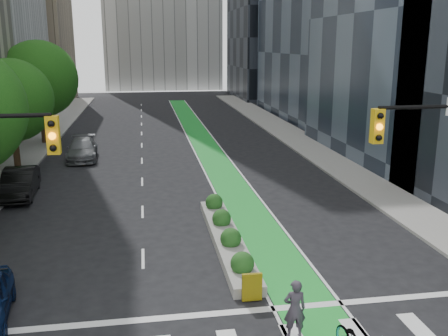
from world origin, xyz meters
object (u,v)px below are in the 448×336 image
object	(u,v)px
median_planter	(227,236)
parked_car_left_far	(82,149)
parked_car_left_mid	(19,183)
cyclist	(295,309)

from	to	relation	value
median_planter	parked_car_left_far	distance (m)	20.04
median_planter	parked_car_left_far	size ratio (longest dim) A/B	1.91
median_planter	parked_car_left_far	world-z (taller)	parked_car_left_far
parked_car_left_far	parked_car_left_mid	bearing A→B (deg)	-107.78
median_planter	cyclist	distance (m)	7.60
cyclist	parked_car_left_far	size ratio (longest dim) A/B	0.35
median_planter	cyclist	size ratio (longest dim) A/B	5.44
parked_car_left_mid	cyclist	bearing A→B (deg)	-58.73
cyclist	parked_car_left_mid	distance (m)	20.02
median_planter	cyclist	xyz separation A→B (m)	(0.80, -7.54, 0.57)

